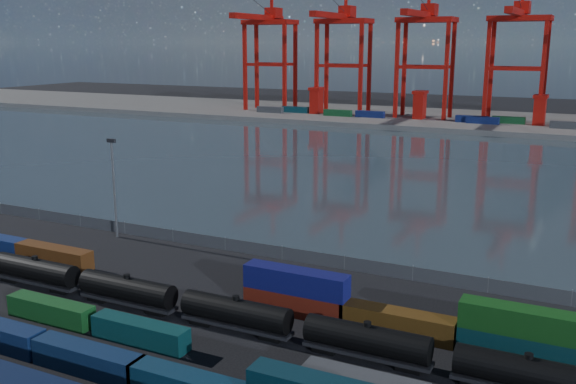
% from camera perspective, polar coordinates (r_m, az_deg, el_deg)
% --- Properties ---
extents(ground, '(700.00, 700.00, 0.00)m').
position_cam_1_polar(ground, '(74.85, -10.43, -12.24)').
color(ground, black).
rests_on(ground, ground).
extents(harbor_water, '(700.00, 700.00, 0.00)m').
position_cam_1_polar(harbor_water, '(167.09, 11.43, 1.92)').
color(harbor_water, '#313F46').
rests_on(harbor_water, ground).
extents(far_quay, '(700.00, 70.00, 2.00)m').
position_cam_1_polar(far_quay, '(268.74, 17.29, 5.98)').
color(far_quay, '#514F4C').
rests_on(far_quay, ground).
extents(container_row_south, '(141.34, 2.55, 5.44)m').
position_cam_1_polar(container_row_south, '(76.08, -24.17, -11.03)').
color(container_row_south, '#3D3F42').
rests_on(container_row_south, ground).
extents(container_row_mid, '(114.82, 2.38, 2.53)m').
position_cam_1_polar(container_row_mid, '(63.72, 0.36, -15.50)').
color(container_row_mid, '#5E3512').
rests_on(container_row_mid, ground).
extents(container_row_north, '(130.49, 2.64, 5.62)m').
position_cam_1_polar(container_row_north, '(80.24, -3.32, -8.55)').
color(container_row_north, navy).
rests_on(container_row_north, ground).
extents(tanker_string, '(122.13, 2.93, 4.19)m').
position_cam_1_polar(tanker_string, '(87.09, -18.02, -7.47)').
color(tanker_string, black).
rests_on(tanker_string, ground).
extents(waterfront_fence, '(160.12, 0.12, 2.20)m').
position_cam_1_polar(waterfront_fence, '(96.61, -0.53, -5.45)').
color(waterfront_fence, '#595B5E').
rests_on(waterfront_fence, ground).
extents(yard_light_mast, '(1.60, 0.40, 16.60)m').
position_cam_1_polar(yard_light_mast, '(109.28, -15.22, 0.79)').
color(yard_light_mast, slate).
rests_on(yard_light_mast, ground).
extents(gantry_cranes, '(197.49, 43.19, 58.48)m').
position_cam_1_polar(gantry_cranes, '(261.82, 15.92, 13.55)').
color(gantry_cranes, red).
rests_on(gantry_cranes, ground).
extents(quay_containers, '(172.58, 10.99, 2.60)m').
position_cam_1_polar(quay_containers, '(256.23, 14.36, 6.36)').
color(quay_containers, navy).
rests_on(quay_containers, far_quay).
extents(straddle_carriers, '(140.00, 7.00, 11.10)m').
position_cam_1_polar(straddle_carriers, '(258.62, 16.49, 7.30)').
color(straddle_carriers, red).
rests_on(straddle_carriers, far_quay).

